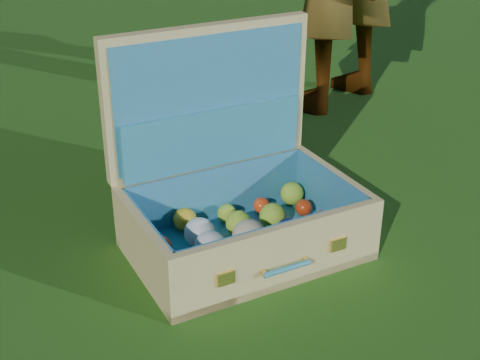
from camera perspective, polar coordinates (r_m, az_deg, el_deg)
name	(u,v)px	position (r m, az deg, el deg)	size (l,w,h in m)	color
ground	(311,240)	(1.79, 6.07, -5.11)	(60.00, 60.00, 0.00)	#215114
stray_ball	(171,266)	(1.62, -5.89, -7.30)	(0.07, 0.07, 0.07)	#3E65A1
suitcase	(233,189)	(1.70, -0.61, -0.78)	(0.66, 0.56, 0.55)	#DAC175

